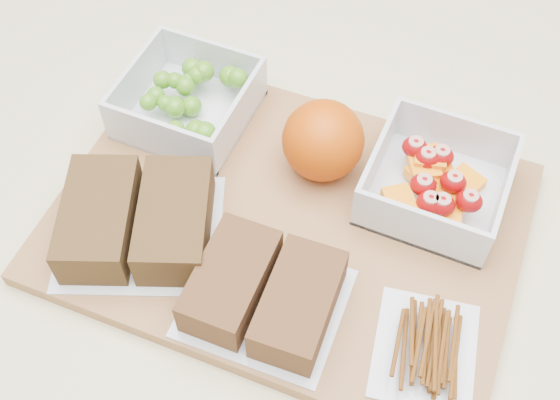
# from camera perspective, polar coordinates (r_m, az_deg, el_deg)

# --- Properties ---
(counter) EXTENTS (1.20, 0.90, 0.90)m
(counter) POSITION_cam_1_polar(r_m,az_deg,el_deg) (1.07, 0.94, -14.50)
(counter) COLOR beige
(counter) RESTS_ON ground
(cutting_board) EXTENTS (0.43, 0.31, 0.02)m
(cutting_board) POSITION_cam_1_polar(r_m,az_deg,el_deg) (0.65, 0.58, -1.84)
(cutting_board) COLOR #A27043
(cutting_board) RESTS_ON counter
(grape_container) EXTENTS (0.12, 0.12, 0.05)m
(grape_container) POSITION_cam_1_polar(r_m,az_deg,el_deg) (0.71, -7.33, 8.09)
(grape_container) COLOR silver
(grape_container) RESTS_ON cutting_board
(fruit_container) EXTENTS (0.12, 0.12, 0.05)m
(fruit_container) POSITION_cam_1_polar(r_m,az_deg,el_deg) (0.66, 12.54, 1.32)
(fruit_container) COLOR silver
(fruit_container) RESTS_ON cutting_board
(orange) EXTENTS (0.08, 0.08, 0.08)m
(orange) POSITION_cam_1_polar(r_m,az_deg,el_deg) (0.65, 3.52, 4.85)
(orange) COLOR #CA4904
(orange) RESTS_ON cutting_board
(sandwich_bag_left) EXTENTS (0.18, 0.17, 0.04)m
(sandwich_bag_left) POSITION_cam_1_polar(r_m,az_deg,el_deg) (0.63, -11.52, -1.61)
(sandwich_bag_left) COLOR silver
(sandwich_bag_left) RESTS_ON cutting_board
(sandwich_bag_center) EXTENTS (0.14, 0.12, 0.04)m
(sandwich_bag_center) POSITION_cam_1_polar(r_m,az_deg,el_deg) (0.58, -1.27, -7.55)
(sandwich_bag_center) COLOR silver
(sandwich_bag_center) RESTS_ON cutting_board
(pretzel_bag) EXTENTS (0.10, 0.11, 0.02)m
(pretzel_bag) POSITION_cam_1_polar(r_m,az_deg,el_deg) (0.59, 11.85, -11.47)
(pretzel_bag) COLOR silver
(pretzel_bag) RESTS_ON cutting_board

